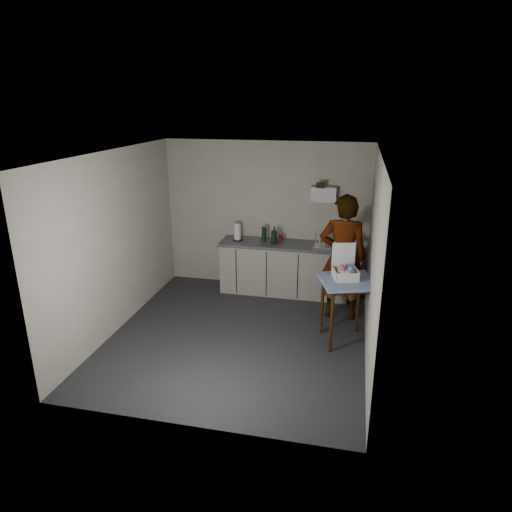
% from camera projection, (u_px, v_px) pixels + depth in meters
% --- Properties ---
extents(ground, '(4.00, 4.00, 0.00)m').
position_uv_depth(ground, '(238.00, 335.00, 6.63)').
color(ground, '#29292E').
rests_on(ground, ground).
extents(wall_back, '(3.60, 0.02, 2.60)m').
position_uv_depth(wall_back, '(266.00, 216.00, 8.05)').
color(wall_back, '#B4AF9D').
rests_on(wall_back, ground).
extents(wall_right, '(0.02, 4.00, 2.60)m').
position_uv_depth(wall_right, '(372.00, 260.00, 5.84)').
color(wall_right, '#B4AF9D').
rests_on(wall_right, ground).
extents(wall_left, '(0.02, 4.00, 2.60)m').
position_uv_depth(wall_left, '(117.00, 242.00, 6.58)').
color(wall_left, '#B4AF9D').
rests_on(wall_left, ground).
extents(ceiling, '(3.60, 4.00, 0.01)m').
position_uv_depth(ceiling, '(236.00, 154.00, 5.79)').
color(ceiling, silver).
rests_on(ceiling, wall_back).
extents(kitchen_counter, '(2.24, 0.62, 0.91)m').
position_uv_depth(kitchen_counter, '(285.00, 270.00, 7.98)').
color(kitchen_counter, black).
rests_on(kitchen_counter, ground).
extents(wall_shelf, '(0.42, 0.18, 0.37)m').
position_uv_depth(wall_shelf, '(324.00, 194.00, 7.63)').
color(wall_shelf, white).
rests_on(wall_shelf, ground).
extents(side_table, '(0.91, 0.91, 0.93)m').
position_uv_depth(side_table, '(347.00, 288.00, 6.21)').
color(side_table, '#34200B').
rests_on(side_table, ground).
extents(standing_man, '(0.72, 0.47, 1.96)m').
position_uv_depth(standing_man, '(343.00, 258.00, 6.91)').
color(standing_man, '#B2A593').
rests_on(standing_man, ground).
extents(soap_bottle, '(0.14, 0.14, 0.30)m').
position_uv_depth(soap_bottle, '(274.00, 235.00, 7.75)').
color(soap_bottle, black).
rests_on(soap_bottle, kitchen_counter).
extents(soda_can, '(0.07, 0.07, 0.13)m').
position_uv_depth(soda_can, '(281.00, 238.00, 7.88)').
color(soda_can, red).
rests_on(soda_can, kitchen_counter).
extents(dark_bottle, '(0.08, 0.08, 0.27)m').
position_uv_depth(dark_bottle, '(264.00, 234.00, 7.86)').
color(dark_bottle, black).
rests_on(dark_bottle, kitchen_counter).
extents(paper_towel, '(0.17, 0.17, 0.31)m').
position_uv_depth(paper_towel, '(237.00, 232.00, 7.95)').
color(paper_towel, black).
rests_on(paper_towel, kitchen_counter).
extents(dish_rack, '(0.36, 0.27, 0.25)m').
position_uv_depth(dish_rack, '(325.00, 243.00, 7.63)').
color(dish_rack, silver).
rests_on(dish_rack, kitchen_counter).
extents(bakery_box, '(0.40, 0.41, 0.46)m').
position_uv_depth(bakery_box, '(345.00, 271.00, 6.22)').
color(bakery_box, white).
rests_on(bakery_box, side_table).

